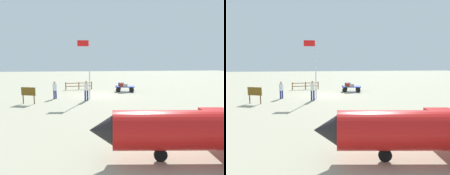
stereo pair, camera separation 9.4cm
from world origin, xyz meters
The scene contains 10 objects.
ground_plane centered at (0.00, 0.00, 0.00)m, with size 120.00×120.00×0.00m, color #ABA68B.
luggage_cart centered at (-3.09, -1.95, 0.47)m, with size 2.36×1.75×0.63m.
suitcase_olive centered at (-2.78, -2.47, 0.81)m, with size 0.65×0.53×0.35m.
suitcase_maroon centered at (-2.63, -1.58, 0.83)m, with size 0.53×0.48×0.39m.
suitcase_dark centered at (-2.99, -1.55, 0.79)m, with size 0.58×0.43×0.31m.
worker_lead centered at (1.39, 2.72, 1.01)m, with size 0.36×0.36×1.73m.
worker_trailing centered at (4.22, 1.35, 0.93)m, with size 0.52×0.52×1.59m.
flagpole centered at (1.18, 1.80, 3.19)m, with size 1.08×0.15×5.35m.
signboard centered at (6.00, 3.31, 0.90)m, with size 1.18×0.50×1.33m.
wooden_fence centered at (2.15, -4.62, 0.54)m, with size 3.28×0.42×0.93m.
Camera 2 is at (1.66, 19.05, 3.21)m, focal length 30.27 mm.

